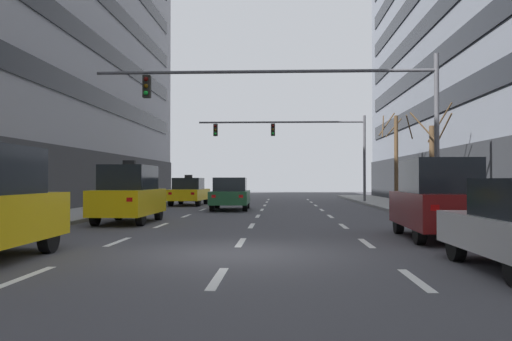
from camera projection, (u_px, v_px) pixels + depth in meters
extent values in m
plane|color=#424247|center=(234.00, 253.00, 11.74)|extent=(120.00, 120.00, 0.00)
cube|color=silver|center=(26.00, 276.00, 8.89)|extent=(0.16, 2.00, 0.01)
cube|color=silver|center=(118.00, 242.00, 13.89)|extent=(0.16, 2.00, 0.01)
cube|color=silver|center=(161.00, 225.00, 18.88)|extent=(0.16, 2.00, 0.01)
cube|color=silver|center=(186.00, 216.00, 23.87)|extent=(0.16, 2.00, 0.01)
cube|color=silver|center=(203.00, 210.00, 28.87)|extent=(0.16, 2.00, 0.01)
cube|color=silver|center=(214.00, 205.00, 33.86)|extent=(0.16, 2.00, 0.01)
cube|color=silver|center=(223.00, 202.00, 38.86)|extent=(0.16, 2.00, 0.01)
cube|color=silver|center=(230.00, 199.00, 43.85)|extent=(0.16, 2.00, 0.01)
cube|color=silver|center=(218.00, 278.00, 8.75)|extent=(0.16, 2.00, 0.01)
cube|color=silver|center=(241.00, 242.00, 13.74)|extent=(0.16, 2.00, 0.01)
cube|color=silver|center=(252.00, 226.00, 18.73)|extent=(0.16, 2.00, 0.01)
cube|color=silver|center=(258.00, 216.00, 23.73)|extent=(0.16, 2.00, 0.01)
cube|color=silver|center=(262.00, 210.00, 28.72)|extent=(0.16, 2.00, 0.01)
cube|color=silver|center=(265.00, 205.00, 33.72)|extent=(0.16, 2.00, 0.01)
cube|color=silver|center=(267.00, 202.00, 38.71)|extent=(0.16, 2.00, 0.01)
cube|color=silver|center=(268.00, 199.00, 43.70)|extent=(0.16, 2.00, 0.01)
cube|color=silver|center=(416.00, 280.00, 8.60)|extent=(0.16, 2.00, 0.01)
cube|color=silver|center=(366.00, 243.00, 13.59)|extent=(0.16, 2.00, 0.01)
cube|color=silver|center=(343.00, 226.00, 18.59)|extent=(0.16, 2.00, 0.01)
cube|color=silver|center=(330.00, 216.00, 23.58)|extent=(0.16, 2.00, 0.01)
cube|color=silver|center=(322.00, 210.00, 28.58)|extent=(0.16, 2.00, 0.01)
cube|color=silver|center=(316.00, 205.00, 33.57)|extent=(0.16, 2.00, 0.01)
cube|color=silver|center=(311.00, 202.00, 38.56)|extent=(0.16, 2.00, 0.01)
cube|color=silver|center=(308.00, 200.00, 43.56)|extent=(0.16, 2.00, 0.01)
cylinder|color=black|center=(49.00, 237.00, 11.77)|extent=(0.24, 0.70, 0.70)
cube|color=white|center=(57.00, 205.00, 12.65)|extent=(0.21, 0.09, 0.15)
cylinder|color=black|center=(181.00, 199.00, 35.36)|extent=(0.25, 0.69, 0.68)
cylinder|color=black|center=(206.00, 199.00, 35.23)|extent=(0.25, 0.69, 0.68)
cylinder|color=black|center=(171.00, 201.00, 32.58)|extent=(0.25, 0.69, 0.68)
cylinder|color=black|center=(198.00, 201.00, 32.45)|extent=(0.25, 0.69, 0.68)
cube|color=yellow|center=(189.00, 194.00, 33.91)|extent=(2.05, 4.60, 0.66)
cube|color=black|center=(188.00, 184.00, 33.72)|extent=(1.72, 2.01, 0.70)
cube|color=white|center=(186.00, 192.00, 36.19)|extent=(0.21, 0.09, 0.14)
cube|color=red|center=(170.00, 193.00, 31.74)|extent=(0.21, 0.09, 0.14)
cube|color=white|center=(206.00, 192.00, 36.08)|extent=(0.21, 0.09, 0.14)
cube|color=red|center=(193.00, 194.00, 31.64)|extent=(0.21, 0.09, 0.14)
cube|color=black|center=(188.00, 176.00, 33.72)|extent=(0.46, 0.22, 0.19)
cylinder|color=black|center=(119.00, 212.00, 21.43)|extent=(0.22, 0.66, 0.66)
cylinder|color=black|center=(159.00, 212.00, 21.35)|extent=(0.22, 0.66, 0.66)
cylinder|color=black|center=(95.00, 216.00, 18.75)|extent=(0.22, 0.66, 0.66)
cylinder|color=black|center=(141.00, 216.00, 18.67)|extent=(0.22, 0.66, 0.66)
cube|color=yellow|center=(129.00, 202.00, 20.06)|extent=(1.85, 4.39, 0.90)
cube|color=black|center=(129.00, 177.00, 20.07)|extent=(1.60, 2.59, 0.90)
cube|color=white|center=(128.00, 196.00, 22.24)|extent=(0.20, 0.08, 0.14)
cube|color=red|center=(91.00, 200.00, 17.95)|extent=(0.20, 0.08, 0.14)
cube|color=white|center=(159.00, 196.00, 22.18)|extent=(0.20, 0.08, 0.14)
cube|color=red|center=(130.00, 200.00, 17.88)|extent=(0.20, 0.08, 0.14)
cube|color=black|center=(129.00, 163.00, 20.08)|extent=(0.44, 0.20, 0.18)
cylinder|color=black|center=(217.00, 202.00, 29.97)|extent=(0.24, 0.68, 0.68)
cylinder|color=black|center=(247.00, 202.00, 29.93)|extent=(0.24, 0.68, 0.68)
cylinder|color=black|center=(212.00, 205.00, 27.19)|extent=(0.24, 0.68, 0.68)
cylinder|color=black|center=(245.00, 205.00, 27.15)|extent=(0.24, 0.68, 0.68)
cube|color=#1E512D|center=(231.00, 197.00, 28.56)|extent=(1.99, 4.57, 0.66)
cube|color=black|center=(230.00, 184.00, 28.37)|extent=(1.69, 1.99, 0.70)
cube|color=white|center=(222.00, 194.00, 30.81)|extent=(0.21, 0.09, 0.14)
cube|color=red|center=(214.00, 196.00, 26.36)|extent=(0.21, 0.09, 0.14)
cube|color=white|center=(245.00, 194.00, 30.78)|extent=(0.21, 0.09, 0.14)
cube|color=red|center=(241.00, 196.00, 26.32)|extent=(0.21, 0.09, 0.14)
cylinder|color=black|center=(456.00, 245.00, 10.60)|extent=(0.23, 0.65, 0.64)
cube|color=white|center=(450.00, 220.00, 11.39)|extent=(0.20, 0.08, 0.14)
cube|color=white|center=(511.00, 220.00, 11.37)|extent=(0.20, 0.08, 0.14)
cylinder|color=black|center=(398.00, 222.00, 16.00)|extent=(0.24, 0.67, 0.66)
cylinder|color=black|center=(454.00, 223.00, 15.89)|extent=(0.24, 0.67, 0.66)
cylinder|color=black|center=(420.00, 231.00, 13.29)|extent=(0.24, 0.67, 0.66)
cylinder|color=black|center=(487.00, 231.00, 13.18)|extent=(0.24, 0.67, 0.66)
cube|color=maroon|center=(438.00, 210.00, 14.60)|extent=(1.96, 4.47, 0.91)
cube|color=black|center=(438.00, 176.00, 14.61)|extent=(1.68, 2.66, 0.91)
cube|color=white|center=(399.00, 201.00, 16.82)|extent=(0.20, 0.09, 0.14)
cube|color=red|center=(435.00, 208.00, 12.48)|extent=(0.20, 0.09, 0.14)
cube|color=white|center=(441.00, 201.00, 16.72)|extent=(0.20, 0.09, 0.14)
cube|color=red|center=(493.00, 208.00, 12.39)|extent=(0.20, 0.09, 0.14)
cylinder|color=#4C4C51|center=(437.00, 136.00, 19.82)|extent=(0.18, 0.18, 6.06)
cylinder|color=#4C4C51|center=(264.00, 72.00, 20.15)|extent=(12.57, 0.12, 0.12)
cube|color=black|center=(147.00, 87.00, 20.35)|extent=(0.28, 0.24, 0.84)
sphere|color=#4B0704|center=(146.00, 79.00, 20.21)|extent=(0.17, 0.17, 0.17)
sphere|color=#523505|center=(146.00, 86.00, 20.21)|extent=(0.17, 0.17, 0.17)
sphere|color=green|center=(146.00, 93.00, 20.20)|extent=(0.17, 0.17, 0.17)
cylinder|color=#4C4C51|center=(364.00, 158.00, 37.04)|extent=(0.18, 0.18, 5.83)
cylinder|color=#4C4C51|center=(281.00, 122.00, 37.34)|extent=(11.32, 0.12, 0.12)
cube|color=black|center=(273.00, 130.00, 37.36)|extent=(0.28, 0.24, 0.84)
sphere|color=#4B0704|center=(273.00, 126.00, 37.23)|extent=(0.17, 0.17, 0.17)
sphere|color=#523505|center=(273.00, 130.00, 37.22)|extent=(0.17, 0.17, 0.17)
sphere|color=green|center=(273.00, 133.00, 37.22)|extent=(0.17, 0.17, 0.17)
cube|color=black|center=(216.00, 130.00, 37.54)|extent=(0.28, 0.24, 0.84)
sphere|color=#4B0704|center=(215.00, 126.00, 37.41)|extent=(0.17, 0.17, 0.17)
sphere|color=#523505|center=(215.00, 130.00, 37.40)|extent=(0.17, 0.17, 0.17)
sphere|color=green|center=(215.00, 134.00, 37.40)|extent=(0.17, 0.17, 0.17)
cylinder|color=#4C3823|center=(396.00, 160.00, 31.23)|extent=(0.23, 0.23, 5.13)
cylinder|color=#42301E|center=(387.00, 124.00, 31.82)|extent=(1.14, 0.93, 1.44)
cylinder|color=#42301E|center=(409.00, 127.00, 30.91)|extent=(0.73, 1.43, 1.25)
cylinder|color=#42301E|center=(394.00, 128.00, 31.72)|extent=(0.97, 0.16, 1.12)
cylinder|color=#42301E|center=(383.00, 126.00, 31.47)|extent=(0.42, 1.50, 1.42)
cylinder|color=#4C3823|center=(432.00, 169.00, 23.78)|extent=(0.25, 0.25, 3.81)
cylinder|color=#42301E|center=(440.00, 123.00, 24.19)|extent=(0.88, 0.99, 1.70)
cylinder|color=#42301E|center=(445.00, 128.00, 23.91)|extent=(0.34, 1.22, 1.16)
cylinder|color=#42301E|center=(424.00, 128.00, 23.36)|extent=(1.03, 1.02, 1.47)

